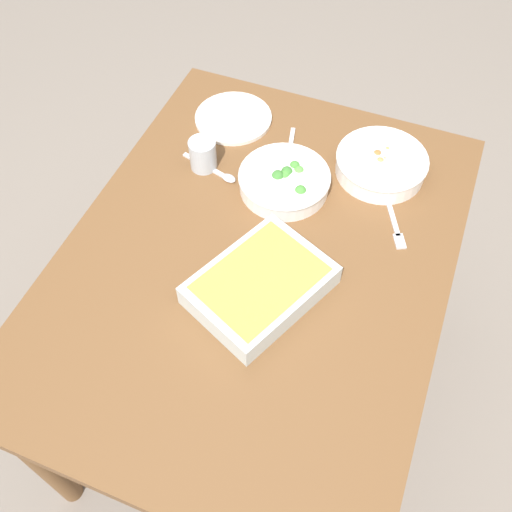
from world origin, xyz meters
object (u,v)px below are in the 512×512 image
at_px(spoon_spare, 216,172).
at_px(fork_on_table, 395,225).
at_px(broccoli_bowl, 284,180).
at_px(side_plate, 233,118).
at_px(spoon_by_stew, 364,167).
at_px(spoon_by_broccoli, 289,156).
at_px(drink_cup, 203,155).
at_px(baking_dish, 260,284).
at_px(stew_bowl, 381,163).

xyz_separation_m(spoon_spare, fork_on_table, (-0.00, -0.48, -0.00)).
height_order(broccoli_bowl, side_plate, broccoli_bowl).
height_order(spoon_by_stew, spoon_by_broccoli, same).
bearing_deg(spoon_by_stew, fork_on_table, -142.61).
bearing_deg(drink_cup, baking_dish, -138.07).
bearing_deg(drink_cup, spoon_spare, -105.08).
relative_size(broccoli_bowl, side_plate, 1.08).
bearing_deg(baking_dish, side_plate, 28.75).
height_order(broccoli_bowl, drink_cup, drink_cup).
bearing_deg(spoon_by_stew, stew_bowl, -88.09).
bearing_deg(baking_dish, fork_on_table, -38.12).
distance_m(broccoli_bowl, baking_dish, 0.33).
bearing_deg(side_plate, spoon_by_stew, -97.17).
bearing_deg(fork_on_table, spoon_spare, 89.74).
bearing_deg(stew_bowl, spoon_by_broccoli, 98.74).
bearing_deg(spoon_by_broccoli, spoon_spare, 127.97).
bearing_deg(spoon_spare, baking_dish, -141.51).
distance_m(stew_bowl, broccoli_bowl, 0.26).
bearing_deg(fork_on_table, spoon_by_stew, 37.39).
distance_m(spoon_by_stew, spoon_spare, 0.39).
height_order(spoon_by_stew, fork_on_table, spoon_by_stew).
bearing_deg(broccoli_bowl, spoon_spare, 94.45).
xyz_separation_m(broccoli_bowl, drink_cup, (-0.00, 0.23, 0.01)).
relative_size(stew_bowl, spoon_by_broccoli, 1.38).
height_order(drink_cup, fork_on_table, drink_cup).
xyz_separation_m(broccoli_bowl, fork_on_table, (-0.02, -0.30, -0.03)).
distance_m(baking_dish, spoon_by_broccoli, 0.44).
xyz_separation_m(stew_bowl, broccoli_bowl, (-0.15, 0.22, -0.00)).
height_order(broccoli_bowl, spoon_by_broccoli, broccoli_bowl).
distance_m(side_plate, spoon_by_broccoli, 0.22).
xyz_separation_m(baking_dish, spoon_spare, (0.31, 0.24, -0.03)).
distance_m(spoon_by_broccoli, fork_on_table, 0.35).
distance_m(broccoli_bowl, fork_on_table, 0.30).
bearing_deg(fork_on_table, broccoli_bowl, 86.80).
height_order(drink_cup, spoon_by_broccoli, drink_cup).
bearing_deg(drink_cup, side_plate, -0.54).
bearing_deg(spoon_by_broccoli, drink_cup, 119.37).
bearing_deg(side_plate, spoon_by_broccoli, -113.36).
bearing_deg(spoon_by_stew, spoon_by_broccoli, 100.20).
xyz_separation_m(broccoli_bowl, spoon_by_stew, (0.15, -0.17, -0.02)).
relative_size(broccoli_bowl, drink_cup, 2.79).
height_order(stew_bowl, spoon_by_broccoli, stew_bowl).
bearing_deg(broccoli_bowl, spoon_by_stew, -49.92).
relative_size(side_plate, spoon_by_stew, 1.25).
xyz_separation_m(stew_bowl, side_plate, (0.05, 0.44, -0.03)).
bearing_deg(spoon_by_broccoli, spoon_by_stew, -79.80).
relative_size(side_plate, fork_on_table, 1.32).
xyz_separation_m(baking_dish, side_plate, (0.52, 0.28, -0.03)).
bearing_deg(spoon_by_stew, drink_cup, 110.41).
height_order(spoon_by_broccoli, fork_on_table, spoon_by_broccoli).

